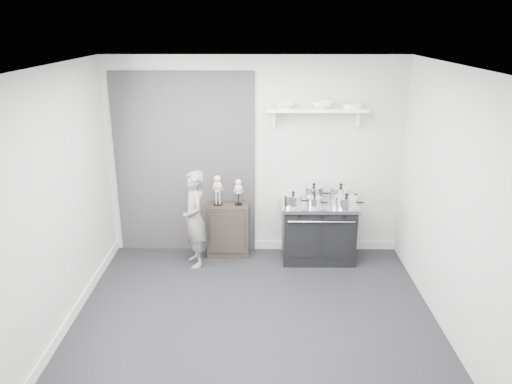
% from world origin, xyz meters
% --- Properties ---
extents(ground, '(4.00, 4.00, 0.00)m').
position_xyz_m(ground, '(0.00, 0.00, 0.00)').
color(ground, black).
rests_on(ground, ground).
extents(room_shell, '(4.02, 3.62, 2.71)m').
position_xyz_m(room_shell, '(-0.09, 0.15, 1.64)').
color(room_shell, beige).
rests_on(room_shell, ground).
extents(wall_shelf, '(1.30, 0.26, 0.24)m').
position_xyz_m(wall_shelf, '(0.80, 1.68, 2.01)').
color(wall_shelf, white).
rests_on(wall_shelf, room_shell).
extents(stove, '(1.01, 0.63, 0.81)m').
position_xyz_m(stove, '(0.86, 1.48, 0.41)').
color(stove, black).
rests_on(stove, ground).
extents(side_cabinet, '(0.57, 0.33, 0.74)m').
position_xyz_m(side_cabinet, '(-0.37, 1.61, 0.37)').
color(side_cabinet, black).
rests_on(side_cabinet, ground).
extents(child, '(0.45, 0.55, 1.30)m').
position_xyz_m(child, '(-0.78, 1.30, 0.65)').
color(child, slate).
rests_on(child, ground).
extents(pot_front_left, '(0.33, 0.24, 0.21)m').
position_xyz_m(pot_front_left, '(0.50, 1.36, 0.89)').
color(pot_front_left, silver).
rests_on(pot_front_left, stove).
extents(pot_back_left, '(0.35, 0.26, 0.23)m').
position_xyz_m(pot_back_left, '(0.80, 1.63, 0.91)').
color(pot_back_left, silver).
rests_on(pot_back_left, stove).
extents(pot_back_right, '(0.36, 0.28, 0.25)m').
position_xyz_m(pot_back_right, '(1.15, 1.56, 0.91)').
color(pot_back_right, silver).
rests_on(pot_back_right, stove).
extents(pot_front_right, '(0.37, 0.28, 0.20)m').
position_xyz_m(pot_front_right, '(1.18, 1.32, 0.89)').
color(pot_front_right, silver).
rests_on(pot_front_right, stove).
extents(pot_front_center, '(0.27, 0.19, 0.16)m').
position_xyz_m(pot_front_center, '(0.77, 1.34, 0.88)').
color(pot_front_center, silver).
rests_on(pot_front_center, stove).
extents(skeleton_full, '(0.13, 0.09, 0.48)m').
position_xyz_m(skeleton_full, '(-0.50, 1.61, 0.98)').
color(skeleton_full, beige).
rests_on(skeleton_full, side_cabinet).
extents(skeleton_torso, '(0.12, 0.07, 0.42)m').
position_xyz_m(skeleton_torso, '(-0.22, 1.61, 0.94)').
color(skeleton_torso, beige).
rests_on(skeleton_torso, side_cabinet).
extents(bowl_large, '(0.29, 0.29, 0.07)m').
position_xyz_m(bowl_large, '(0.38, 1.67, 2.08)').
color(bowl_large, white).
rests_on(bowl_large, wall_shelf).
extents(bowl_small, '(0.27, 0.27, 0.08)m').
position_xyz_m(bowl_small, '(0.87, 1.67, 2.08)').
color(bowl_small, white).
rests_on(bowl_small, wall_shelf).
extents(plate_stack, '(0.25, 0.25, 0.06)m').
position_xyz_m(plate_stack, '(1.25, 1.67, 2.07)').
color(plate_stack, white).
rests_on(plate_stack, wall_shelf).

